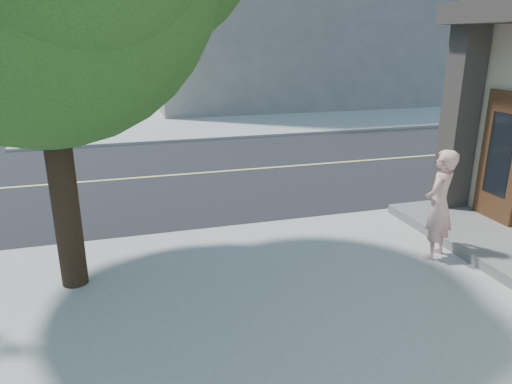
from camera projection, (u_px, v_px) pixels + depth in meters
name	position (u px, v px, depth m)	size (l,w,h in m)	color
road_ew	(12.00, 188.00, 12.47)	(140.00, 9.00, 0.01)	black
sidewalk_ne	(282.00, 97.00, 31.56)	(29.00, 25.00, 0.12)	gray
man_on_phone	(439.00, 205.00, 8.00)	(0.70, 0.46, 1.91)	#D9A095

